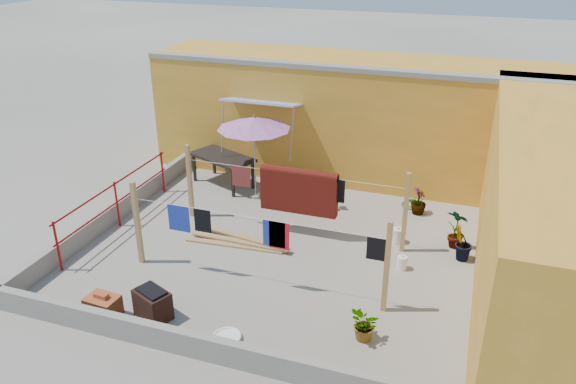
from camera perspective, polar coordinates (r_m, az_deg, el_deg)
The scene contains 21 objects.
ground at distance 12.10m, azimuth -0.92°, elevation -5.82°, with size 80.00×80.00×0.00m, color #9E998E.
wall_back at distance 15.48m, azimuth 6.78°, elevation 7.53°, with size 11.00×3.27×3.21m.
wall_right at distance 10.91m, azimuth 25.67°, elevation -2.57°, with size 2.40×9.00×3.20m, color orange.
parapet_front at distance 9.31m, azimuth -8.72°, elevation -15.26°, with size 8.30×0.16×0.44m, color gray.
parapet_left at distance 13.77m, azimuth -17.11°, elevation -1.94°, with size 0.16×7.30×0.44m, color gray.
red_railing at distance 13.29m, azimuth -17.05°, elevation -0.54°, with size 0.05×4.20×1.10m.
clothesline_rig at distance 12.04m, azimuth 0.59°, elevation -0.48°, with size 5.09×2.35×1.80m.
patio_umbrella at distance 13.74m, azimuth -3.49°, elevation 6.95°, with size 2.15×2.15×2.18m.
outdoor_table at distance 14.95m, azimuth -6.68°, elevation 3.38°, with size 1.96×1.50×0.82m.
brick_stack at distance 10.55m, azimuth -18.27°, elevation -11.02°, with size 0.59×0.45×0.49m.
lumber_pile at distance 12.29m, azimuth -4.97°, elevation -5.01°, with size 2.38×0.64×0.14m.
brazier at distance 10.27m, azimuth -13.59°, elevation -10.99°, with size 0.75×0.64×0.57m.
white_basin at distance 9.71m, azimuth -6.23°, elevation -14.46°, with size 0.49×0.49×0.09m.
water_jug_a at distance 11.59m, azimuth 11.50°, elevation -7.07°, with size 0.21×0.21×0.32m.
water_jug_b at distance 12.50m, azimuth 11.03°, elevation -4.36°, with size 0.24×0.24×0.38m.
green_hose at distance 14.28m, azimuth 12.56°, elevation -1.22°, with size 0.56×0.56×0.08m.
plant_back_a at distance 13.80m, azimuth 3.45°, elevation -0.08°, with size 0.65×0.57×0.73m, color #255919.
plant_back_b at distance 13.79m, azimuth 13.13°, elevation -0.92°, with size 0.37×0.37×0.65m, color #255919.
plant_right_a at distance 12.46m, azimuth 16.73°, elevation -3.56°, with size 0.49×0.33×0.93m, color #255919.
plant_right_b at distance 12.06m, azimuth 17.28°, elevation -5.02°, with size 0.43×0.35×0.79m, color #255919.
plant_right_c at distance 9.58m, azimuth 7.80°, elevation -13.32°, with size 0.52×0.45×0.58m, color #255919.
Camera 1 is at (3.58, -9.77, 6.17)m, focal length 35.00 mm.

